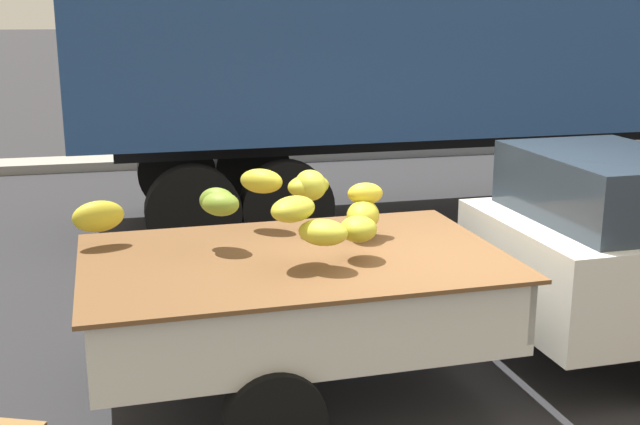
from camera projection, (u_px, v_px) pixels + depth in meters
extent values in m
plane|color=#28282B|center=(468.00, 386.00, 6.05)|extent=(220.00, 220.00, 0.00)
cube|color=gray|center=(264.00, 156.00, 14.98)|extent=(80.00, 0.80, 0.16)
cube|color=silver|center=(622.00, 264.00, 6.39)|extent=(2.12, 1.85, 0.78)
cube|color=#28333D|center=(607.00, 186.00, 6.18)|extent=(1.19, 1.61, 0.52)
cube|color=silver|center=(294.00, 322.00, 5.76)|extent=(2.89, 1.88, 0.08)
cube|color=silver|center=(269.00, 253.00, 6.50)|extent=(2.83, 0.15, 0.44)
cube|color=silver|center=(327.00, 334.00, 4.88)|extent=(2.83, 0.15, 0.44)
cube|color=silver|center=(473.00, 272.00, 6.05)|extent=(0.11, 1.78, 0.44)
cube|color=silver|center=(92.00, 307.00, 5.34)|extent=(0.11, 1.78, 0.44)
cube|color=#B21914|center=(269.00, 257.00, 6.54)|extent=(2.72, 0.11, 0.07)
cube|color=brown|center=(294.00, 257.00, 5.63)|extent=(3.02, 2.00, 0.03)
ellipsoid|color=gold|center=(311.00, 185.00, 6.09)|extent=(0.27, 0.33, 0.23)
ellipsoid|color=gold|center=(363.00, 216.00, 6.00)|extent=(0.37, 0.43, 0.23)
ellipsoid|color=gold|center=(293.00, 209.00, 5.32)|extent=(0.44, 0.44, 0.17)
ellipsoid|color=gold|center=(358.00, 229.00, 5.50)|extent=(0.33, 0.34, 0.18)
ellipsoid|color=gold|center=(261.00, 181.00, 6.20)|extent=(0.42, 0.40, 0.19)
ellipsoid|color=gold|center=(323.00, 232.00, 5.28)|extent=(0.43, 0.41, 0.17)
ellipsoid|color=gold|center=(308.00, 186.00, 6.12)|extent=(0.43, 0.39, 0.17)
ellipsoid|color=gold|center=(365.00, 194.00, 6.05)|extent=(0.28, 0.21, 0.16)
ellipsoid|color=olive|center=(221.00, 204.00, 5.66)|extent=(0.36, 0.35, 0.17)
ellipsoid|color=olive|center=(217.00, 201.00, 5.73)|extent=(0.33, 0.31, 0.20)
ellipsoid|color=gold|center=(98.00, 216.00, 5.79)|extent=(0.42, 0.29, 0.23)
cylinder|color=black|center=(564.00, 284.00, 7.33)|extent=(0.65, 0.22, 0.64)
cylinder|color=black|center=(230.00, 317.00, 6.54)|extent=(0.65, 0.22, 0.64)
cylinder|color=black|center=(274.00, 418.00, 4.93)|extent=(0.65, 0.22, 0.64)
cube|color=navy|center=(528.00, 21.00, 10.74)|extent=(12.05, 2.74, 2.70)
cube|color=black|center=(521.00, 132.00, 11.11)|extent=(11.05, 0.63, 0.30)
cylinder|color=black|center=(252.00, 168.00, 11.51)|extent=(1.09, 0.32, 1.08)
cylinder|color=black|center=(287.00, 207.00, 9.26)|extent=(1.09, 0.32, 1.08)
cylinder|color=black|center=(176.00, 172.00, 11.25)|extent=(1.09, 0.32, 1.08)
cylinder|color=black|center=(193.00, 212.00, 9.00)|extent=(1.09, 0.32, 1.08)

